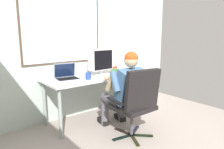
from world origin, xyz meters
TOP-DOWN VIEW (x-y plane):
  - wall_rear at (-0.02, 2.00)m, footprint 4.42×0.08m
  - desk at (0.01, 1.59)m, footprint 1.61×0.70m
  - office_chair at (0.08, 0.66)m, footprint 0.65×0.63m
  - person_seated at (0.12, 0.94)m, footprint 0.58×0.87m
  - crt_monitor at (0.16, 1.60)m, footprint 0.42×0.22m
  - laptop at (-0.44, 1.66)m, footprint 0.38×0.33m
  - wine_glass at (0.41, 1.41)m, footprint 0.08×0.08m
  - book_stack at (0.55, 1.68)m, footprint 0.19×0.15m
  - cd_case at (0.57, 1.45)m, footprint 0.18×0.17m
  - coffee_mug at (-0.20, 1.42)m, footprint 0.08×0.08m

SIDE VIEW (x-z plane):
  - office_chair at x=0.08m, z-range 0.06..1.06m
  - person_seated at x=0.12m, z-range 0.02..1.23m
  - desk at x=0.01m, z-range 0.29..1.05m
  - cd_case at x=0.57m, z-range 0.75..0.76m
  - book_stack at x=0.55m, z-range 0.75..0.85m
  - coffee_mug at x=-0.20m, z-range 0.75..0.86m
  - laptop at x=-0.44m, z-range 0.70..0.94m
  - wine_glass at x=0.41m, z-range 0.78..0.93m
  - crt_monitor at x=0.16m, z-range 0.78..1.22m
  - wall_rear at x=-0.02m, z-range 0.01..2.56m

